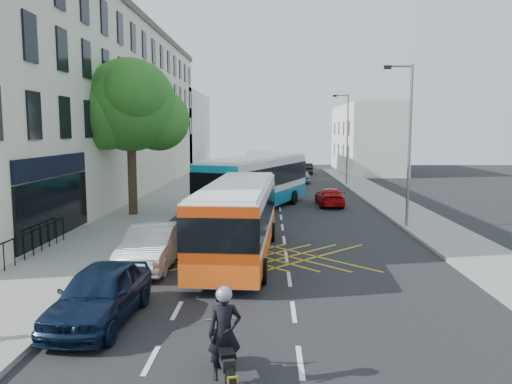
# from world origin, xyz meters

# --- Properties ---
(ground) EXTENTS (120.00, 120.00, 0.00)m
(ground) POSITION_xyz_m (0.00, 0.00, 0.00)
(ground) COLOR black
(ground) RESTS_ON ground
(pavement_left) EXTENTS (5.00, 70.00, 0.15)m
(pavement_left) POSITION_xyz_m (-8.50, 15.00, 0.07)
(pavement_left) COLOR gray
(pavement_left) RESTS_ON ground
(pavement_right) EXTENTS (3.00, 70.00, 0.15)m
(pavement_right) POSITION_xyz_m (7.50, 15.00, 0.07)
(pavement_right) COLOR gray
(pavement_right) RESTS_ON ground
(terrace_main) EXTENTS (8.30, 45.00, 13.50)m
(terrace_main) POSITION_xyz_m (-14.00, 24.49, 6.76)
(terrace_main) COLOR #EAE5C4
(terrace_main) RESTS_ON ground
(terrace_far) EXTENTS (8.00, 20.00, 10.00)m
(terrace_far) POSITION_xyz_m (-14.00, 55.00, 5.00)
(terrace_far) COLOR silver
(terrace_far) RESTS_ON ground
(building_right) EXTENTS (6.00, 18.00, 8.00)m
(building_right) POSITION_xyz_m (11.00, 48.00, 4.00)
(building_right) COLOR silver
(building_right) RESTS_ON ground
(street_tree) EXTENTS (6.30, 5.70, 8.80)m
(street_tree) POSITION_xyz_m (-8.51, 14.97, 6.29)
(street_tree) COLOR #382619
(street_tree) RESTS_ON pavement_left
(lamp_near) EXTENTS (1.45, 0.15, 8.00)m
(lamp_near) POSITION_xyz_m (6.20, 12.00, 4.62)
(lamp_near) COLOR slate
(lamp_near) RESTS_ON pavement_right
(lamp_far) EXTENTS (1.45, 0.15, 8.00)m
(lamp_far) POSITION_xyz_m (6.20, 32.00, 4.62)
(lamp_far) COLOR slate
(lamp_far) RESTS_ON pavement_right
(railings) EXTENTS (0.08, 5.60, 1.14)m
(railings) POSITION_xyz_m (-9.70, 5.30, 0.72)
(railings) COLOR black
(railings) RESTS_ON pavement_left
(bus_near) EXTENTS (2.96, 10.46, 2.91)m
(bus_near) POSITION_xyz_m (-1.87, 5.97, 1.53)
(bus_near) COLOR silver
(bus_near) RESTS_ON ground
(bus_mid) EXTENTS (6.74, 12.03, 3.33)m
(bus_mid) POSITION_xyz_m (-1.45, 17.50, 1.75)
(bus_mid) COLOR silver
(bus_mid) RESTS_ON ground
(bus_far) EXTENTS (3.03, 10.73, 2.99)m
(bus_far) POSITION_xyz_m (-1.49, 31.85, 1.57)
(bus_far) COLOR silver
(bus_far) RESTS_ON ground
(motorbike) EXTENTS (0.83, 2.20, 1.98)m
(motorbike) POSITION_xyz_m (-1.53, -3.99, 0.93)
(motorbike) COLOR black
(motorbike) RESTS_ON ground
(parked_car_blue) EXTENTS (1.98, 4.44, 1.48)m
(parked_car_blue) POSITION_xyz_m (-5.01, -0.84, 0.74)
(parked_car_blue) COLOR black
(parked_car_blue) RESTS_ON ground
(parked_car_silver) EXTENTS (1.76, 4.68, 1.53)m
(parked_car_silver) POSITION_xyz_m (-4.90, 4.44, 0.76)
(parked_car_silver) COLOR #B0B1B8
(parked_car_silver) RESTS_ON ground
(red_hatchback) EXTENTS (1.68, 4.07, 1.18)m
(red_hatchback) POSITION_xyz_m (3.29, 19.53, 0.59)
(red_hatchback) COLOR #A70707
(red_hatchback) RESTS_ON ground
(distant_car_grey) EXTENTS (3.03, 5.49, 1.46)m
(distant_car_grey) POSITION_xyz_m (-0.88, 45.11, 0.73)
(distant_car_grey) COLOR #3D3F44
(distant_car_grey) RESTS_ON ground
(distant_car_silver) EXTENTS (1.57, 3.57, 1.20)m
(distant_car_silver) POSITION_xyz_m (2.50, 34.14, 0.60)
(distant_car_silver) COLOR #9D9FA4
(distant_car_silver) RESTS_ON ground
(distant_car_dark) EXTENTS (1.48, 3.86, 1.26)m
(distant_car_dark) POSITION_xyz_m (3.56, 44.03, 0.63)
(distant_car_dark) COLOR black
(distant_car_dark) RESTS_ON ground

